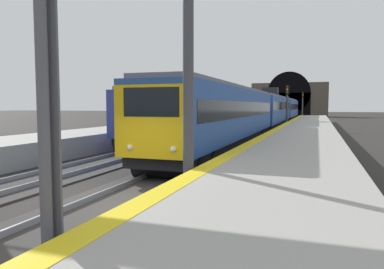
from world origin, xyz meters
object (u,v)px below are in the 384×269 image
train_main_approaching (270,110)px  railway_signal_far (303,102)px  railway_signal_near (42,37)px  railway_signal_mid (287,103)px  train_adjacent_platform (221,111)px  overhead_signal_gantry (54,19)px

train_main_approaching → railway_signal_far: bearing=177.2°
railway_signal_near → railway_signal_mid: size_ratio=1.20×
train_adjacent_platform → railway_signal_near: bearing=-169.2°
train_main_approaching → railway_signal_near: 38.07m
railway_signal_near → railway_signal_far: size_ratio=1.06×
railway_signal_far → overhead_signal_gantry: overhead_signal_gantry is taller
train_main_approaching → train_adjacent_platform: size_ratio=1.62×
railway_signal_far → overhead_signal_gantry: (-73.43, 3.97, 1.83)m
train_main_approaching → railway_signal_far: size_ratio=11.02×
train_main_approaching → railway_signal_near: (-38.00, -1.83, 1.39)m
train_main_approaching → overhead_signal_gantry: size_ratio=7.23×
overhead_signal_gantry → railway_signal_mid: bearing=-6.8°
train_main_approaching → railway_signal_mid: size_ratio=12.47×
train_main_approaching → overhead_signal_gantry: bearing=-4.0°
train_adjacent_platform → railway_signal_far: 46.23m
train_main_approaching → railway_signal_near: railway_signal_near is taller
railway_signal_near → overhead_signal_gantry: overhead_signal_gantry is taller
railway_signal_mid → train_main_approaching: bearing=-82.3°
train_adjacent_platform → overhead_signal_gantry: size_ratio=4.47×
train_main_approaching → railway_signal_far: 40.56m
train_adjacent_platform → railway_signal_mid: railway_signal_mid is taller
train_main_approaching → railway_signal_mid: 2.03m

